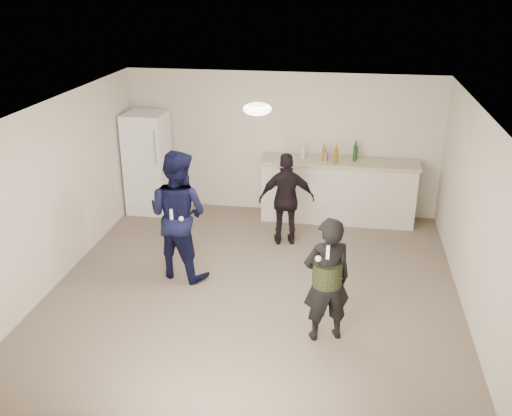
% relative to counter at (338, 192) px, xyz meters
% --- Properties ---
extents(floor, '(6.00, 6.00, 0.00)m').
position_rel_counter_xyz_m(floor, '(-1.03, -2.67, -0.53)').
color(floor, '#6B5B4C').
rests_on(floor, ground).
extents(ceiling, '(6.00, 6.00, 0.00)m').
position_rel_counter_xyz_m(ceiling, '(-1.03, -2.67, 1.98)').
color(ceiling, silver).
rests_on(ceiling, wall_back).
extents(wall_back, '(6.00, 0.00, 6.00)m').
position_rel_counter_xyz_m(wall_back, '(-1.03, 0.33, 0.72)').
color(wall_back, beige).
rests_on(wall_back, floor).
extents(wall_front, '(6.00, 0.00, 6.00)m').
position_rel_counter_xyz_m(wall_front, '(-1.03, -5.67, 0.72)').
color(wall_front, beige).
rests_on(wall_front, floor).
extents(wall_left, '(0.00, 6.00, 6.00)m').
position_rel_counter_xyz_m(wall_left, '(-3.78, -2.67, 0.72)').
color(wall_left, beige).
rests_on(wall_left, floor).
extents(wall_right, '(0.00, 6.00, 6.00)m').
position_rel_counter_xyz_m(wall_right, '(1.72, -2.67, 0.72)').
color(wall_right, beige).
rests_on(wall_right, floor).
extents(counter, '(2.60, 0.56, 1.05)m').
position_rel_counter_xyz_m(counter, '(0.00, 0.00, 0.00)').
color(counter, beige).
rests_on(counter, floor).
extents(counter_top, '(2.68, 0.64, 0.04)m').
position_rel_counter_xyz_m(counter_top, '(0.00, 0.00, 0.55)').
color(counter_top, '#C2AF96').
rests_on(counter_top, counter).
extents(fridge, '(0.70, 0.70, 1.80)m').
position_rel_counter_xyz_m(fridge, '(-3.38, -0.07, 0.38)').
color(fridge, white).
rests_on(fridge, floor).
extents(fridge_handle, '(0.02, 0.02, 0.60)m').
position_rel_counter_xyz_m(fridge_handle, '(-3.10, -0.44, 0.78)').
color(fridge_handle, '#BCBDC1').
rests_on(fridge_handle, fridge).
extents(ceiling_dome, '(0.36, 0.36, 0.16)m').
position_rel_counter_xyz_m(ceiling_dome, '(-1.03, -2.37, 1.93)').
color(ceiling_dome, white).
rests_on(ceiling_dome, ceiling).
extents(shaker, '(0.08, 0.08, 0.17)m').
position_rel_counter_xyz_m(shaker, '(-0.23, -0.06, 0.65)').
color(shaker, '#AAAAAF').
rests_on(shaker, counter_top).
extents(man, '(1.07, 0.94, 1.85)m').
position_rel_counter_xyz_m(man, '(-2.15, -2.35, 0.40)').
color(man, '#0F1240').
rests_on(man, floor).
extents(woman, '(0.66, 0.55, 1.54)m').
position_rel_counter_xyz_m(woman, '(-0.03, -3.57, 0.25)').
color(woman, black).
rests_on(woman, floor).
extents(camo_shorts, '(0.34, 0.34, 0.28)m').
position_rel_counter_xyz_m(camo_shorts, '(-0.03, -3.57, 0.32)').
color(camo_shorts, '#283518').
rests_on(camo_shorts, woman).
extents(spectator, '(0.93, 0.53, 1.50)m').
position_rel_counter_xyz_m(spectator, '(-0.77, -1.07, 0.22)').
color(spectator, black).
rests_on(spectator, floor).
extents(remote_man, '(0.04, 0.04, 0.15)m').
position_rel_counter_xyz_m(remote_man, '(-2.15, -2.63, 0.53)').
color(remote_man, white).
rests_on(remote_man, man).
extents(nunchuk_man, '(0.07, 0.07, 0.07)m').
position_rel_counter_xyz_m(nunchuk_man, '(-2.03, -2.60, 0.45)').
color(nunchuk_man, white).
rests_on(nunchuk_man, man).
extents(remote_woman, '(0.04, 0.04, 0.15)m').
position_rel_counter_xyz_m(remote_woman, '(-0.03, -3.82, 0.72)').
color(remote_woman, white).
rests_on(remote_woman, woman).
extents(nunchuk_woman, '(0.07, 0.07, 0.07)m').
position_rel_counter_xyz_m(nunchuk_woman, '(-0.13, -3.79, 0.62)').
color(nunchuk_woman, silver).
rests_on(nunchuk_woman, woman).
extents(bottle_cluster, '(0.95, 0.41, 0.28)m').
position_rel_counter_xyz_m(bottle_cluster, '(-0.07, -0.01, 0.68)').
color(bottle_cluster, white).
rests_on(bottle_cluster, counter_top).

